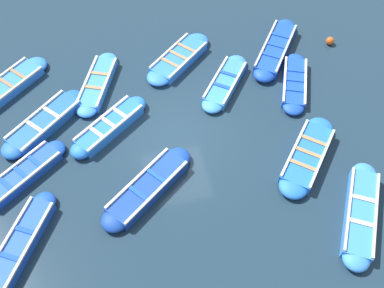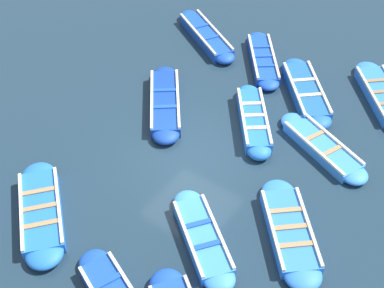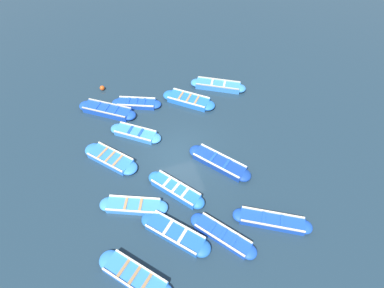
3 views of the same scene
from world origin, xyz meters
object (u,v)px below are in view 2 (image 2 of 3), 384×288
boat_outer_right (263,60)px  boat_drifting (383,96)px  boat_outer_left (41,212)px  boat_near_quay (306,92)px  boat_broadside (206,36)px  boat_tucked (165,103)px  boat_end_of_row (322,147)px  boat_mid_row (290,231)px  boat_stern_in (254,120)px  boat_alongside (203,238)px

boat_outer_right → boat_drifting: boat_drifting is taller
boat_outer_left → boat_drifting: size_ratio=1.02×
boat_near_quay → boat_outer_right: (2.09, -0.77, -0.02)m
boat_near_quay → boat_broadside: size_ratio=0.90×
boat_tucked → boat_end_of_row: 5.16m
boat_outer_right → boat_broadside: boat_broadside is taller
boat_end_of_row → boat_outer_left: (4.95, 6.60, 0.04)m
boat_outer_right → boat_drifting: 4.27m
boat_mid_row → boat_outer_right: size_ratio=1.02×
boat_tucked → boat_outer_left: 5.44m
boat_broadside → boat_drifting: 6.77m
boat_broadside → boat_mid_row: bearing=138.1°
boat_mid_row → boat_end_of_row: bearing=-78.4°
boat_stern_in → boat_alongside: (-1.23, 4.55, -0.05)m
boat_end_of_row → boat_outer_right: size_ratio=1.09×
boat_mid_row → boat_outer_right: boat_mid_row is taller
boat_near_quay → boat_stern_in: size_ratio=1.05×
boat_tucked → boat_broadside: size_ratio=0.96×
boat_outer_left → boat_drifting: bearing=-119.0°
boat_near_quay → boat_outer_left: boat_outer_left is taller
boat_end_of_row → boat_outer_right: boat_outer_right is taller
boat_mid_row → boat_broadside: boat_broadside is taller
boat_outer_left → boat_stern_in: (-2.70, -6.37, 0.01)m
boat_tucked → boat_mid_row: bearing=159.3°
boat_mid_row → boat_broadside: size_ratio=0.88×
boat_outer_right → boat_alongside: size_ratio=1.03×
boat_end_of_row → boat_mid_row: bearing=101.6°
boat_broadside → boat_drifting: bearing=-175.8°
boat_tucked → boat_alongside: (-4.00, 3.62, -0.03)m
boat_end_of_row → boat_drifting: size_ratio=1.04×
boat_outer_left → boat_mid_row: boat_outer_left is taller
boat_outer_left → boat_broadside: size_ratio=0.93×
boat_outer_left → boat_outer_right: size_ratio=1.07×
boat_alongside → boat_drifting: bearing=-101.1°
boat_near_quay → boat_broadside: boat_near_quay is taller
boat_tucked → boat_alongside: 5.40m
boat_stern_in → boat_drifting: size_ratio=0.93×
boat_mid_row → boat_stern_in: (2.93, -3.08, 0.04)m
boat_end_of_row → boat_outer_right: bearing=-37.3°
boat_tucked → boat_drifting: bearing=-141.2°
boat_near_quay → boat_alongside: size_ratio=1.07×
boat_drifting → boat_stern_in: bearing=51.7°
boat_near_quay → boat_drifting: 2.53m
boat_tucked → boat_outer_right: 4.18m
boat_end_of_row → boat_alongside: (1.02, 4.78, 0.00)m
boat_tucked → boat_mid_row: (-5.71, 2.15, -0.02)m
boat_outer_left → boat_broadside: 9.53m
boat_outer_left → boat_outer_right: boat_outer_left is taller
boat_end_of_row → boat_outer_right: (3.67, -2.79, 0.01)m
boat_end_of_row → boat_outer_right: 4.61m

